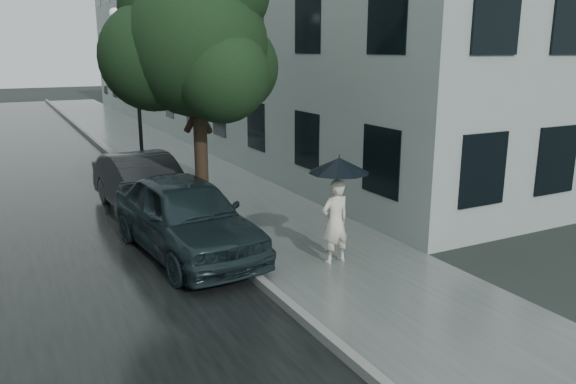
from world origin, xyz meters
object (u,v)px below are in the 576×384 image
street_tree (195,43)px  car_far (144,183)px  lamp_post (132,81)px  car_near (186,215)px  pedestrian (335,221)px

street_tree → car_far: size_ratio=1.39×
car_far → lamp_post: bearing=73.9°
lamp_post → car_far: lamp_post is taller
car_near → lamp_post: bearing=78.1°
car_near → car_far: (0.00, 3.40, -0.07)m
street_tree → lamp_post: street_tree is taller
pedestrian → street_tree: 4.74m
lamp_post → car_near: 8.55m
pedestrian → street_tree: (-1.58, 3.06, 3.25)m
lamp_post → car_far: 5.40m
car_near → pedestrian: bearing=-43.3°
street_tree → car_far: 4.06m
pedestrian → lamp_post: bearing=-87.1°
lamp_post → car_far: (-0.93, -4.82, -2.27)m
pedestrian → car_far: bearing=-71.0°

